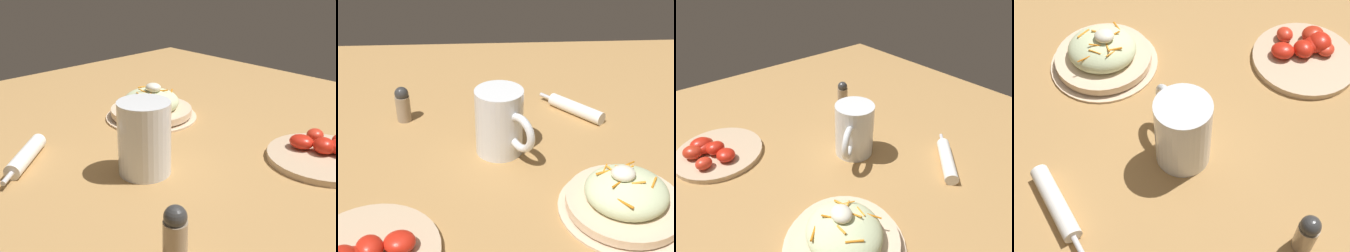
{
  "view_description": "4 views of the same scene",
  "coord_description": "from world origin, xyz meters",
  "views": [
    {
      "loc": [
        0.57,
        -0.54,
        0.37
      ],
      "look_at": [
        0.04,
        -0.03,
        0.07
      ],
      "focal_mm": 45.52,
      "sensor_mm": 36.0,
      "label": 1
    },
    {
      "loc": [
        0.08,
        0.63,
        0.49
      ],
      "look_at": [
        0.04,
        -0.04,
        0.09
      ],
      "focal_mm": 46.33,
      "sensor_mm": 36.0,
      "label": 2
    },
    {
      "loc": [
        -0.39,
        0.3,
        0.46
      ],
      "look_at": [
        0.06,
        -0.07,
        0.08
      ],
      "focal_mm": 30.78,
      "sensor_mm": 36.0,
      "label": 3
    },
    {
      "loc": [
        0.13,
        -0.55,
        0.68
      ],
      "look_at": [
        0.04,
        -0.07,
        0.05
      ],
      "focal_mm": 49.83,
      "sensor_mm": 36.0,
      "label": 4
    }
  ],
  "objects": [
    {
      "name": "salt_shaker",
      "position": [
        0.26,
        -0.23,
        0.04
      ],
      "size": [
        0.03,
        0.03,
        0.08
      ],
      "color": "gray",
      "rests_on": "ground_plane"
    },
    {
      "name": "napkin_roll",
      "position": [
        -0.13,
        -0.23,
        0.01
      ],
      "size": [
        0.13,
        0.14,
        0.03
      ],
      "color": "white",
      "rests_on": "ground_plane"
    },
    {
      "name": "ground_plane",
      "position": [
        0.0,
        0.0,
        0.0
      ],
      "size": [
        1.43,
        1.43,
        0.0
      ],
      "primitive_type": "plane",
      "color": "#B2844C"
    },
    {
      "name": "tomato_plate",
      "position": [
        0.25,
        0.19,
        0.01
      ],
      "size": [
        0.21,
        0.21,
        0.05
      ],
      "color": "#D1B28E",
      "rests_on": "ground_plane"
    },
    {
      "name": "salad_plate",
      "position": [
        -0.15,
        0.1,
        0.03
      ],
      "size": [
        0.22,
        0.22,
        0.09
      ],
      "color": "beige",
      "rests_on": "ground_plane"
    },
    {
      "name": "beer_mug",
      "position": [
        0.05,
        -0.09,
        0.06
      ],
      "size": [
        0.11,
        0.13,
        0.13
      ],
      "color": "white",
      "rests_on": "ground_plane"
    }
  ]
}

